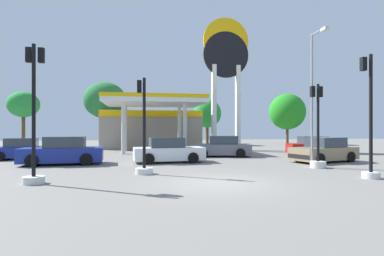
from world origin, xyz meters
TOP-DOWN VIEW (x-y plane):
  - ground_plane at (0.00, 0.00)m, footprint 90.00×90.00m
  - gas_station at (-1.70, 21.28)m, footprint 10.29×12.33m
  - station_pole_sign at (5.33, 17.56)m, footprint 4.47×0.56m
  - car_0 at (-7.30, 7.36)m, footprint 4.63×2.32m
  - car_1 at (10.72, 11.11)m, footprint 4.28×2.29m
  - car_2 at (3.07, 10.79)m, footprint 4.55×2.56m
  - car_3 at (-1.17, 7.48)m, footprint 4.39×2.21m
  - car_4 at (8.40, 6.11)m, footprint 4.58×2.92m
  - car_6 at (-10.66, 11.05)m, footprint 4.21×2.29m
  - traffic_signal_0 at (-6.85, 0.97)m, footprint 0.78×0.78m
  - traffic_signal_1 at (6.57, -0.01)m, footprint 0.70×0.71m
  - traffic_signal_2 at (-2.74, 2.80)m, footprint 0.80×0.80m
  - traffic_signal_3 at (6.37, 3.52)m, footprint 0.81×0.81m
  - tree_0 at (-15.96, 26.46)m, footprint 3.48×3.48m
  - tree_1 at (-6.82, 25.04)m, footprint 4.76×4.76m
  - tree_2 at (5.66, 27.48)m, footprint 3.58×3.58m
  - tree_3 at (16.61, 27.36)m, footprint 4.79×4.79m
  - corner_streetlamp at (6.31, 3.78)m, footprint 0.24×1.48m

SIDE VIEW (x-z plane):
  - ground_plane at x=0.00m, z-range 0.00..0.00m
  - car_6 at x=-10.66m, z-range -0.07..1.37m
  - car_1 at x=10.72m, z-range -0.07..1.39m
  - car_4 at x=8.40m, z-range -0.07..1.45m
  - car_3 at x=-1.17m, z-range -0.07..1.46m
  - car_2 at x=3.07m, z-range -0.07..1.46m
  - car_0 at x=-7.30m, z-range -0.08..1.54m
  - traffic_signal_2 at x=-2.74m, z-range -0.98..3.42m
  - traffic_signal_3 at x=6.37m, z-range -0.87..3.56m
  - traffic_signal_1 at x=6.57m, z-range -0.87..4.31m
  - traffic_signal_0 at x=-6.85m, z-range -0.76..4.50m
  - gas_station at x=-1.70m, z-range -0.07..4.77m
  - tree_2 at x=5.66m, z-range 1.07..6.92m
  - tree_3 at x=16.61m, z-range 0.96..7.70m
  - corner_streetlamp at x=6.31m, z-range 0.71..7.97m
  - tree_0 at x=-15.96m, z-range 1.64..7.93m
  - tree_1 at x=-6.82m, z-range 1.62..8.99m
  - station_pole_sign at x=5.33m, z-range 1.82..14.64m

